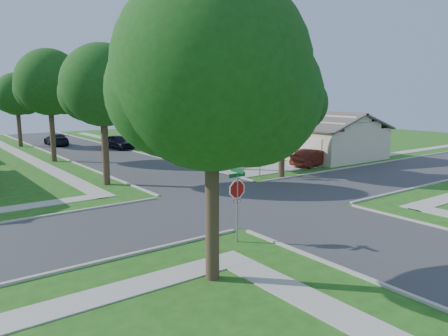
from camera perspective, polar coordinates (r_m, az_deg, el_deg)
name	(u,v)px	position (r m, az deg, el deg)	size (l,w,h in m)	color
ground	(251,201)	(24.11, 3.58, -4.36)	(100.00, 100.00, 0.00)	#225116
road_ns	(251,201)	(24.11, 3.58, -4.35)	(7.00, 100.00, 0.02)	#333335
sidewalk_ne	(142,146)	(49.07, -10.63, 2.79)	(1.20, 40.00, 0.04)	#9E9B91
sidewalk_nw	(24,156)	(45.16, -24.68, 1.46)	(1.20, 40.00, 0.04)	#9E9B91
driveway	(270,168)	(34.44, 6.06, -0.04)	(8.80, 3.60, 0.05)	#9E9B91
stop_sign_sw	(237,192)	(17.21, 1.72, -3.19)	(1.05, 0.80, 2.98)	gray
stop_sign_ne	(260,149)	(30.25, 4.72, 2.45)	(1.05, 0.80, 2.98)	gray
tree_e_near	(224,96)	(33.39, -0.05, 9.39)	(4.97, 4.80, 8.28)	#38281C
tree_e_mid	(150,89)	(43.64, -9.58, 10.17)	(5.59, 5.40, 9.21)	#38281C
tree_e_far	(101,92)	(55.53, -15.77, 9.56)	(5.17, 5.00, 8.72)	#38281C
tree_w_near	(103,89)	(28.83, -15.49, 9.91)	(5.38, 5.20, 8.97)	#38281C
tree_w_mid	(50,85)	(40.26, -21.78, 9.99)	(5.80, 5.60, 9.56)	#38281C
tree_w_far	(17,96)	(52.91, -25.40, 8.48)	(4.76, 4.60, 8.04)	#38281C
tree_sw_corner	(213,81)	(13.29, -1.42, 11.35)	(6.21, 6.00, 9.55)	#38281C
tree_ne_corner	(284,97)	(30.77, 7.79, 9.17)	(5.80, 5.60, 8.66)	#38281C
house_ne_near	(306,139)	(42.63, 10.61, 3.77)	(8.42, 13.60, 4.23)	beige
house_ne_far	(202,127)	(56.40, -2.92, 5.38)	(8.42, 13.60, 4.23)	beige
car_driveway	(313,157)	(36.07, 11.53, 1.35)	(1.49, 4.27, 1.41)	#521811
car_curb_east	(118,142)	(47.47, -13.62, 3.33)	(1.75, 4.34, 1.48)	black
car_curb_west	(56,139)	(52.74, -21.06, 3.50)	(1.89, 4.64, 1.35)	black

